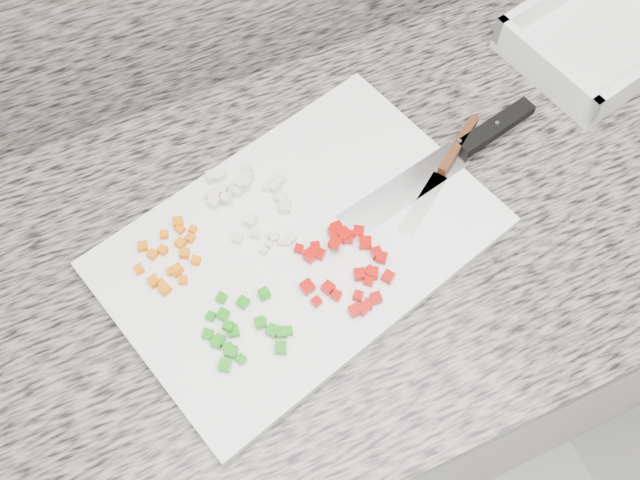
# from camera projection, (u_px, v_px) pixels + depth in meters

# --- Properties ---
(cabinet) EXTENTS (3.92, 0.62, 0.86)m
(cabinet) POSITION_uv_depth(u_px,v_px,m) (352.00, 340.00, 1.36)
(cabinet) COLOR beige
(cabinet) RESTS_ON ground
(countertop) EXTENTS (3.96, 0.64, 0.04)m
(countertop) POSITION_uv_depth(u_px,v_px,m) (365.00, 224.00, 0.96)
(countertop) COLOR slate
(countertop) RESTS_ON cabinet
(cutting_board) EXTENTS (0.55, 0.44, 0.02)m
(cutting_board) POSITION_uv_depth(u_px,v_px,m) (299.00, 243.00, 0.92)
(cutting_board) COLOR white
(cutting_board) RESTS_ON countertop
(carrot_pile) EXTENTS (0.09, 0.10, 0.01)m
(carrot_pile) POSITION_uv_depth(u_px,v_px,m) (170.00, 257.00, 0.89)
(carrot_pile) COLOR orange
(carrot_pile) RESTS_ON cutting_board
(onion_pile) EXTENTS (0.11, 0.12, 0.02)m
(onion_pile) POSITION_uv_depth(u_px,v_px,m) (244.00, 192.00, 0.94)
(onion_pile) COLOR beige
(onion_pile) RESTS_ON cutting_board
(green_pepper_pile) EXTENTS (0.10, 0.11, 0.02)m
(green_pepper_pile) POSITION_uv_depth(u_px,v_px,m) (244.00, 330.00, 0.85)
(green_pepper_pile) COLOR #16830B
(green_pepper_pile) RESTS_ON cutting_board
(red_pepper_pile) EXTENTS (0.12, 0.13, 0.02)m
(red_pepper_pile) POSITION_uv_depth(u_px,v_px,m) (347.00, 262.00, 0.89)
(red_pepper_pile) COLOR #AC0602
(red_pepper_pile) RESTS_ON cutting_board
(garlic_pile) EXTENTS (0.05, 0.03, 0.01)m
(garlic_pile) POSITION_uv_depth(u_px,v_px,m) (279.00, 240.00, 0.91)
(garlic_pile) COLOR beige
(garlic_pile) RESTS_ON cutting_board
(chef_knife) EXTENTS (0.33, 0.10, 0.02)m
(chef_knife) POSITION_uv_depth(u_px,v_px,m) (465.00, 148.00, 0.97)
(chef_knife) COLOR silver
(chef_knife) RESTS_ON cutting_board
(paring_knife) EXTENTS (0.18, 0.13, 0.02)m
(paring_knife) POSITION_uv_depth(u_px,v_px,m) (450.00, 159.00, 0.96)
(paring_knife) COLOR silver
(paring_knife) RESTS_ON cutting_board
(tray) EXTENTS (0.31, 0.25, 0.06)m
(tray) POSITION_uv_depth(u_px,v_px,m) (605.00, 36.00, 1.07)
(tray) COLOR white
(tray) RESTS_ON countertop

